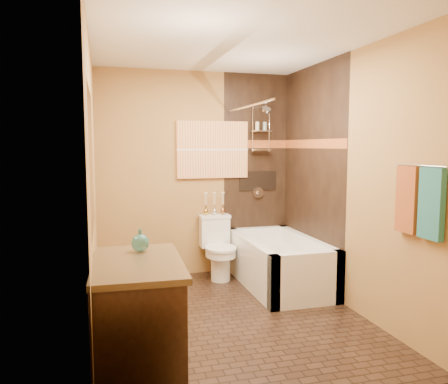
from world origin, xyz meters
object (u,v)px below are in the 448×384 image
object	(u,v)px
sunset_painting	(213,150)
vanity	(137,322)
toilet	(218,247)
bathtub	(279,266)

from	to	relation	value
sunset_painting	vanity	world-z (taller)	sunset_painting
toilet	vanity	bearing A→B (deg)	-118.64
bathtub	toilet	distance (m)	0.78
bathtub	toilet	xyz separation A→B (m)	(-0.60, 0.47, 0.16)
bathtub	vanity	world-z (taller)	vanity
sunset_painting	toilet	bearing A→B (deg)	-90.00
sunset_painting	vanity	xyz separation A→B (m)	(-1.12, -2.39, -1.13)
bathtub	sunset_painting	bearing A→B (deg)	129.61
toilet	vanity	distance (m)	2.41
sunset_painting	bathtub	world-z (taller)	sunset_painting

